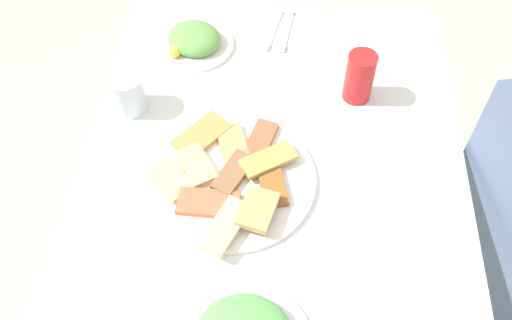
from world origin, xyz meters
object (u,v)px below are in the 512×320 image
fork (272,29)px  salad_plate_greens (194,41)px  paper_napkin (279,31)px  soda_can (359,77)px  pide_platter (230,176)px  spoon (286,30)px  dining_table (270,182)px  drinking_glass (127,93)px

fork → salad_plate_greens: bearing=-57.9°
paper_napkin → soda_can: bearing=41.6°
soda_can → pide_platter: bearing=-44.9°
salad_plate_greens → soda_can: size_ratio=1.61×
salad_plate_greens → spoon: size_ratio=1.18×
dining_table → salad_plate_greens: bearing=-147.8°
dining_table → pide_platter: 0.13m
soda_can → paper_napkin: size_ratio=0.97×
spoon → soda_can: bearing=44.6°
soda_can → spoon: soda_can is taller
pide_platter → salad_plate_greens: size_ratio=1.88×
pide_platter → fork: pide_platter is taller
soda_can → paper_napkin: 0.30m
fork → dining_table: bearing=13.7°
dining_table → paper_napkin: 0.43m
paper_napkin → fork: bearing=-90.0°
pide_platter → spoon: size_ratio=2.21×
dining_table → fork: fork is taller
soda_can → spoon: 0.28m
soda_can → drinking_glass: size_ratio=1.31×
dining_table → drinking_glass: 0.38m
salad_plate_greens → soda_can: bearing=70.9°
paper_napkin → spoon: 0.02m
soda_can → fork: soda_can is taller
salad_plate_greens → drinking_glass: drinking_glass is taller
pide_platter → drinking_glass: 0.32m
paper_napkin → salad_plate_greens: bearing=-69.8°
dining_table → fork: 0.44m
soda_can → drinking_glass: 0.52m
salad_plate_greens → fork: salad_plate_greens is taller
paper_napkin → fork: (0.00, -0.02, 0.00)m
salad_plate_greens → fork: 0.21m
pide_platter → spoon: bearing=169.4°
salad_plate_greens → drinking_glass: size_ratio=2.11×
soda_can → paper_napkin: (-0.22, -0.19, -0.06)m
pide_platter → soda_can: bearing=135.1°
salad_plate_greens → pide_platter: bearing=18.8°
pide_platter → drinking_glass: drinking_glass is taller
dining_table → drinking_glass: (-0.13, -0.33, 0.13)m
fork → soda_can: bearing=54.3°
dining_table → soda_can: 0.31m
drinking_glass → spoon: (-0.30, 0.34, -0.04)m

